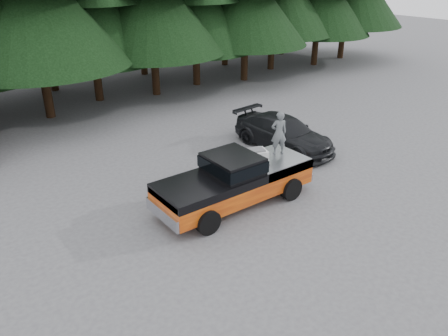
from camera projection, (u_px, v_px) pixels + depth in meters
ground at (218, 223)px, 14.55m from camera, size 120.00×120.00×0.00m
pickup_truck at (235, 187)px, 15.46m from camera, size 6.00×2.04×1.33m
truck_cab at (233, 163)px, 14.99m from camera, size 1.66×1.90×0.59m
air_compressor at (256, 157)px, 15.57m from camera, size 0.87×0.79×0.50m
man_on_bed at (279, 133)px, 16.14m from camera, size 0.71×0.61×1.66m
parked_car at (284, 133)px, 20.08m from camera, size 2.52×5.28×1.49m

